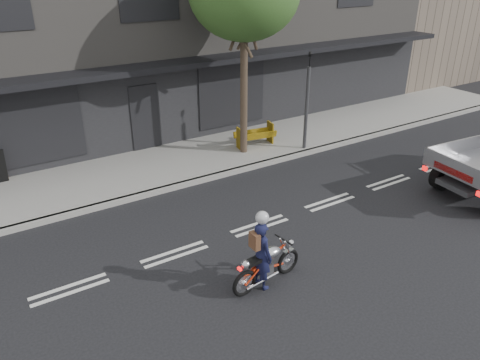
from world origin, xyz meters
name	(u,v)px	position (x,y,z in m)	size (l,w,h in m)	color
ground	(260,226)	(0.00, 0.00, 0.00)	(80.00, 80.00, 0.00)	black
sidewalk	(180,162)	(0.00, 4.70, 0.07)	(32.00, 3.20, 0.15)	gray
kerb	(203,179)	(0.00, 3.10, 0.07)	(32.00, 0.20, 0.15)	gray
building_main	(104,18)	(0.00, 11.30, 4.00)	(26.00, 10.00, 8.00)	slate
traffic_light_pole	(307,107)	(4.20, 3.35, 1.65)	(0.12, 0.12, 3.50)	#2D2D30
motorcycle	(267,264)	(-1.20, -2.00, 0.48)	(1.81, 0.53, 0.93)	black
rider	(261,255)	(-1.35, -2.00, 0.76)	(0.55, 0.36, 1.52)	#141638
construction_barrier	(258,137)	(2.85, 4.26, 0.54)	(1.41, 0.56, 0.79)	yellow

